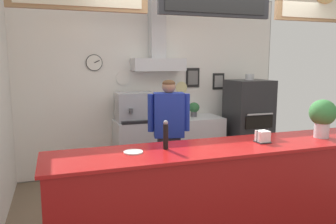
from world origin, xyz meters
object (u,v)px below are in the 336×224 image
object	(u,v)px
pepper_grinder	(166,135)
napkin_holder	(263,137)
basil_vase	(323,116)
pizza_oven	(248,126)
potted_thyme	(194,108)
espresso_machine	(135,107)
condiment_plate	(133,152)
potted_basil	(164,111)
shop_worker	(169,139)

from	to	relation	value
pepper_grinder	napkin_holder	world-z (taller)	pepper_grinder
napkin_holder	pepper_grinder	bearing A→B (deg)	176.16
basil_vase	pepper_grinder	xyz separation A→B (m)	(-1.77, 0.08, -0.10)
pizza_oven	potted_thyme	size ratio (longest dim) A/B	6.90
pizza_oven	napkin_holder	size ratio (longest dim) A/B	11.40
espresso_machine	condiment_plate	xyz separation A→B (m)	(-0.52, -2.11, -0.12)
potted_thyme	napkin_holder	distance (m)	2.22
potted_basil	condiment_plate	world-z (taller)	potted_basil
shop_worker	espresso_machine	size ratio (longest dim) A/B	2.77
shop_worker	espresso_machine	world-z (taller)	shop_worker
pizza_oven	espresso_machine	xyz separation A→B (m)	(-1.89, 0.21, 0.38)
potted_basil	napkin_holder	bearing A→B (deg)	-80.56
potted_thyme	pepper_grinder	distance (m)	2.47
basil_vase	potted_basil	bearing A→B (deg)	116.82
potted_thyme	napkin_holder	world-z (taller)	potted_thyme
shop_worker	pizza_oven	bearing A→B (deg)	-140.08
shop_worker	napkin_holder	xyz separation A→B (m)	(0.65, -1.07, 0.21)
basil_vase	napkin_holder	bearing A→B (deg)	178.77
espresso_machine	napkin_holder	bearing A→B (deg)	-68.95
shop_worker	condiment_plate	xyz separation A→B (m)	(-0.69, -1.02, 0.16)
potted_basil	pizza_oven	bearing A→B (deg)	-8.53
basil_vase	condiment_plate	xyz separation A→B (m)	(-2.09, 0.06, -0.23)
pepper_grinder	potted_thyme	bearing A→B (deg)	60.57
shop_worker	pepper_grinder	xyz separation A→B (m)	(-0.37, -1.00, 0.29)
condiment_plate	napkin_holder	distance (m)	1.35
espresso_machine	potted_thyme	bearing A→B (deg)	3.35
basil_vase	pepper_grinder	world-z (taller)	basil_vase
pizza_oven	pepper_grinder	world-z (taller)	pizza_oven
potted_basil	pepper_grinder	xyz separation A→B (m)	(-0.67, -2.09, 0.09)
condiment_plate	napkin_holder	world-z (taller)	napkin_holder
shop_worker	napkin_holder	distance (m)	1.27
espresso_machine	potted_basil	xyz separation A→B (m)	(0.47, 0.00, -0.08)
pizza_oven	basil_vase	world-z (taller)	pizza_oven
potted_basil	espresso_machine	bearing A→B (deg)	-179.80
condiment_plate	napkin_holder	bearing A→B (deg)	-1.93
pizza_oven	espresso_machine	world-z (taller)	pizza_oven
napkin_holder	shop_worker	bearing A→B (deg)	121.34
pepper_grinder	shop_worker	bearing A→B (deg)	69.49
shop_worker	pepper_grinder	size ratio (longest dim) A/B	5.85
condiment_plate	pepper_grinder	distance (m)	0.35
shop_worker	basil_vase	xyz separation A→B (m)	(1.39, -1.09, 0.39)
espresso_machine	basil_vase	bearing A→B (deg)	-54.14
basil_vase	napkin_holder	distance (m)	0.76
pepper_grinder	basil_vase	bearing A→B (deg)	-2.75
potted_basil	napkin_holder	distance (m)	2.19
shop_worker	pepper_grinder	bearing A→B (deg)	82.35
condiment_plate	pepper_grinder	bearing A→B (deg)	4.17
potted_basil	potted_thyme	size ratio (longest dim) A/B	1.01
shop_worker	potted_thyme	distance (m)	1.43
shop_worker	condiment_plate	bearing A→B (deg)	68.72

